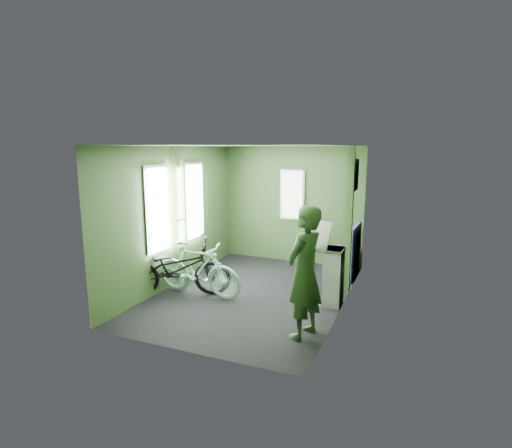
# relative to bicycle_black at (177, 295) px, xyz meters

# --- Properties ---
(room) EXTENTS (4.00, 4.02, 2.31)m
(room) POSITION_rel_bicycle_black_xyz_m (1.02, 0.59, 1.44)
(room) COLOR black
(room) RESTS_ON ground
(bicycle_black) EXTENTS (1.81, 1.29, 0.95)m
(bicycle_black) POSITION_rel_bicycle_black_xyz_m (0.00, 0.00, 0.00)
(bicycle_black) COLOR black
(bicycle_black) RESTS_ON ground
(bicycle_mint) EXTENTS (1.49, 0.59, 0.93)m
(bicycle_mint) POSITION_rel_bicycle_black_xyz_m (0.32, 0.09, 0.00)
(bicycle_mint) COLOR #A1E7BB
(bicycle_mint) RESTS_ON ground
(passenger) EXTENTS (0.54, 0.76, 1.62)m
(passenger) POSITION_rel_bicycle_black_xyz_m (2.19, -0.56, 0.81)
(passenger) COLOR #2D4827
(passenger) RESTS_ON ground
(waste_box) EXTENTS (0.25, 0.35, 0.85)m
(waste_box) POSITION_rel_bicycle_black_xyz_m (2.32, 0.56, 0.43)
(waste_box) COLOR gray
(waste_box) RESTS_ON ground
(bench_seat) EXTENTS (0.51, 0.89, 0.93)m
(bench_seat) POSITION_rel_bicycle_black_xyz_m (2.21, 2.00, 0.28)
(bench_seat) COLOR navy
(bench_seat) RESTS_ON ground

